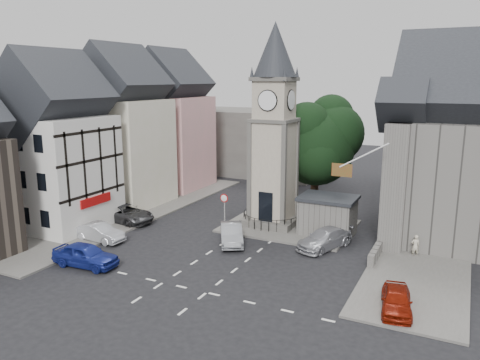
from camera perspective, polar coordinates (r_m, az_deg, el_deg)
The scene contains 22 objects.
ground at distance 32.53m, azimuth -1.46°, elevation -9.27°, with size 120.00×120.00×0.00m, color black.
pavement_west at distance 43.86m, azimuth -12.37°, elevation -3.73°, with size 6.00×30.00×0.14m, color #595651.
pavement_east at distance 36.80m, azimuth 21.69°, elevation -7.46°, with size 6.00×26.00×0.14m, color #595651.
central_island at distance 38.84m, azimuth 6.04°, elevation -5.58°, with size 10.00×8.00×0.16m, color #595651.
road_markings at distance 28.18m, azimuth -6.80°, elevation -12.88°, with size 20.00×8.00×0.01m, color silver.
clock_tower at distance 37.71m, azimuth 4.16°, elevation 6.42°, with size 4.86×4.86×16.25m.
stone_shelter at distance 37.00m, azimuth 10.63°, elevation -4.26°, with size 4.30×3.30×3.08m.
town_tree at distance 41.87m, azimuth 9.29°, elevation 5.29°, with size 7.20×7.20×10.80m.
warning_sign_post at distance 37.89m, azimuth -1.94°, elevation -2.91°, with size 0.70×0.19×2.85m.
terrace_pink at distance 52.30m, azimuth -8.45°, elevation 6.25°, with size 8.10×7.60×12.80m.
terrace_cream at distance 45.99m, azimuth -14.13°, elevation 5.20°, with size 8.10×7.60×12.80m.
terrace_tudor at distance 40.34m, azimuth -21.43°, elevation 3.21°, with size 8.10×7.60×12.00m.
backdrop_west at distance 61.20m, azimuth 0.76°, elevation 4.81°, with size 20.00×10.00×8.00m, color #4C4944.
east_boundary_wall at distance 38.83m, azimuth 17.86°, elevation -5.56°, with size 0.40×16.00×0.90m, color #625F5B.
flagpole at distance 31.76m, azimuth 14.84°, elevation 2.90°, with size 3.68×0.10×2.74m.
car_west_blue at distance 32.26m, azimuth -18.32°, elevation -8.66°, with size 1.80×4.47×1.52m, color navy.
car_west_silver at distance 36.73m, azimuth -16.77°, elevation -6.14°, with size 1.43×4.09×1.35m, color #B1B4BA.
car_west_grey at distance 40.94m, azimuth -13.81°, elevation -3.97°, with size 2.47×5.35×1.49m, color #2F2F32.
car_island_silver at distance 34.75m, azimuth -1.05°, elevation -6.56°, with size 1.54×4.42×1.46m, color #979AA0.
car_island_east at distance 34.33m, azimuth 10.28°, elevation -7.06°, with size 1.95×4.80×1.39m, color #A7A8B0.
car_east_red at distance 26.44m, azimuth 18.53°, elevation -13.70°, with size 1.52×3.78×1.29m, color maroon.
pedestrian at distance 34.30m, azimuth 20.58°, elevation -7.53°, with size 0.57×0.38×1.57m, color beige.
Camera 1 is at (14.13, -26.77, 11.94)m, focal length 35.00 mm.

